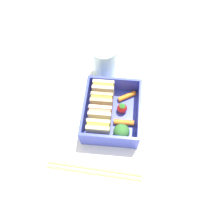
{
  "coord_description": "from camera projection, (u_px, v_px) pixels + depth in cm",
  "views": [
    {
      "loc": [
        -23.66,
        -2.12,
        49.68
      ],
      "look_at": [
        0.0,
        0.0,
        2.7
      ],
      "focal_mm": 35.0,
      "sensor_mm": 36.0,
      "label": 1
    }
  ],
  "objects": [
    {
      "name": "carrot_stick_far_left",
      "position": [
        127.0,
        96.0,
        0.56
      ],
      "size": [
        3.52,
        4.76,
        1.22
      ],
      "primitive_type": "cylinder",
      "rotation": [
        1.57,
        0.0,
        3.68
      ],
      "color": "orange",
      "rests_on": "bento_tray"
    },
    {
      "name": "drinking_glass",
      "position": [
        105.0,
        61.0,
        0.58
      ],
      "size": [
        6.39,
        6.39,
        8.91
      ],
      "primitive_type": "cylinder",
      "color": "silver",
      "rests_on": "ground_plane"
    },
    {
      "name": "sandwich_center",
      "position": [
        102.0,
        102.0,
        0.52
      ],
      "size": [
        2.48,
        5.19,
        5.5
      ],
      "color": "tan",
      "rests_on": "bento_tray"
    },
    {
      "name": "carrot_stick_left",
      "position": [
        124.0,
        122.0,
        0.52
      ],
      "size": [
        1.35,
        4.88,
        1.34
      ],
      "primitive_type": "cylinder",
      "rotation": [
        1.57,
        0.0,
        3.14
      ],
      "color": "orange",
      "rests_on": "bento_tray"
    },
    {
      "name": "folded_napkin",
      "position": [
        176.0,
        127.0,
        0.54
      ],
      "size": [
        13.02,
        13.93,
        0.4
      ],
      "primitive_type": "cube",
      "rotation": [
        0.0,
        0.0,
        0.31
      ],
      "color": "silver",
      "rests_on": "ground_plane"
    },
    {
      "name": "ground_plane",
      "position": [
        112.0,
        118.0,
        0.56
      ],
      "size": [
        120.0,
        120.0,
        2.0
      ],
      "primitive_type": "cube",
      "color": "white"
    },
    {
      "name": "chopstick_pair",
      "position": [
        94.0,
        171.0,
        0.49
      ],
      "size": [
        2.84,
        21.6,
        0.7
      ],
      "color": "tan",
      "rests_on": "ground_plane"
    },
    {
      "name": "sandwich_left",
      "position": [
        99.0,
        129.0,
        0.49
      ],
      "size": [
        2.48,
        5.19,
        5.5
      ],
      "color": "#D2C688",
      "rests_on": "bento_tray"
    },
    {
      "name": "strawberry_far_left",
      "position": [
        122.0,
        108.0,
        0.53
      ],
      "size": [
        2.49,
        2.49,
        3.09
      ],
      "color": "red",
      "rests_on": "bento_tray"
    },
    {
      "name": "bento_rim",
      "position": [
        112.0,
        110.0,
        0.52
      ],
      "size": [
        15.63,
        13.33,
        4.89
      ],
      "color": "#3C49C9",
      "rests_on": "bento_tray"
    },
    {
      "name": "sandwich_center_left",
      "position": [
        100.0,
        115.0,
        0.51
      ],
      "size": [
        2.48,
        5.19,
        5.5
      ],
      "color": "beige",
      "rests_on": "bento_tray"
    },
    {
      "name": "sandwich_center_right",
      "position": [
        103.0,
        90.0,
        0.54
      ],
      "size": [
        2.48,
        5.19,
        5.5
      ],
      "color": "beige",
      "rests_on": "bento_tray"
    },
    {
      "name": "broccoli_floret",
      "position": [
        121.0,
        132.0,
        0.49
      ],
      "size": [
        3.75,
        3.75,
        4.56
      ],
      "color": "#87C66B",
      "rests_on": "bento_tray"
    },
    {
      "name": "bento_tray",
      "position": [
        112.0,
        116.0,
        0.55
      ],
      "size": [
        15.63,
        13.33,
        1.2
      ],
      "primitive_type": "cube",
      "color": "#3C49C9",
      "rests_on": "ground_plane"
    }
  ]
}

